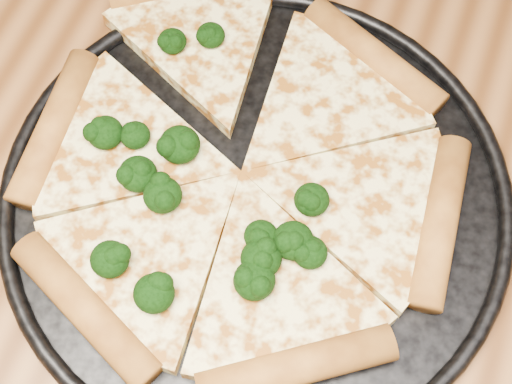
% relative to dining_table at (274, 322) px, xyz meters
% --- Properties ---
extents(dining_table, '(1.20, 0.90, 0.75)m').
position_rel_dining_table_xyz_m(dining_table, '(0.00, 0.00, 0.00)').
color(dining_table, brown).
rests_on(dining_table, ground).
extents(pizza_pan, '(0.41, 0.41, 0.02)m').
position_rel_dining_table_xyz_m(pizza_pan, '(-0.04, 0.07, 0.10)').
color(pizza_pan, black).
rests_on(pizza_pan, dining_table).
extents(pizza, '(0.37, 0.41, 0.03)m').
position_rel_dining_table_xyz_m(pizza, '(-0.06, 0.08, 0.11)').
color(pizza, '#FFED9C').
rests_on(pizza, pizza_pan).
extents(broccoli_florets, '(0.22, 0.26, 0.03)m').
position_rel_dining_table_xyz_m(broccoli_florets, '(-0.08, 0.04, 0.12)').
color(broccoli_florets, black).
rests_on(broccoli_florets, pizza).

